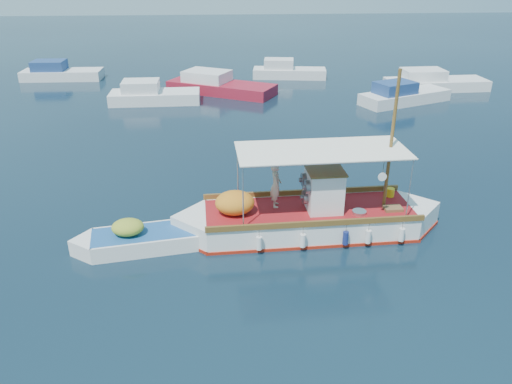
{
  "coord_description": "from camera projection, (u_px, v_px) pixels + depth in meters",
  "views": [
    {
      "loc": [
        -2.75,
        -16.33,
        9.53
      ],
      "look_at": [
        -1.58,
        0.0,
        1.79
      ],
      "focal_mm": 35.0,
      "sensor_mm": 36.0,
      "label": 1
    }
  ],
  "objects": [
    {
      "name": "bg_boat_far_w",
      "position": [
        60.0,
        74.0,
        42.6
      ],
      "size": [
        6.62,
        2.39,
        1.8
      ],
      "rotation": [
        0.0,
        0.0,
        -0.01
      ],
      "color": "silver",
      "rests_on": "ground"
    },
    {
      "name": "dinghy",
      "position": [
        148.0,
        240.0,
        17.99
      ],
      "size": [
        5.46,
        2.19,
        1.35
      ],
      "rotation": [
        0.0,
        0.0,
        0.17
      ],
      "color": "white",
      "rests_on": "ground"
    },
    {
      "name": "bg_boat_ne",
      "position": [
        403.0,
        96.0,
        35.69
      ],
      "size": [
        7.11,
        4.7,
        1.8
      ],
      "rotation": [
        0.0,
        0.0,
        0.4
      ],
      "color": "silver",
      "rests_on": "ground"
    },
    {
      "name": "bg_boat_nw",
      "position": [
        152.0,
        96.0,
        35.79
      ],
      "size": [
        6.38,
        2.52,
        1.8
      ],
      "rotation": [
        0.0,
        0.0,
        0.02
      ],
      "color": "silver",
      "rests_on": "ground"
    },
    {
      "name": "ground",
      "position": [
        297.0,
        233.0,
        18.98
      ],
      "size": [
        160.0,
        160.0,
        0.0
      ],
      "primitive_type": "plane",
      "color": "black",
      "rests_on": "ground"
    },
    {
      "name": "bg_boat_e",
      "position": [
        433.0,
        83.0,
        39.38
      ],
      "size": [
        7.93,
        2.85,
        1.8
      ],
      "rotation": [
        0.0,
        0.0,
        0.03
      ],
      "color": "silver",
      "rests_on": "ground"
    },
    {
      "name": "bg_boat_far_n",
      "position": [
        287.0,
        72.0,
        43.18
      ],
      "size": [
        6.42,
        2.81,
        1.8
      ],
      "rotation": [
        0.0,
        0.0,
        -0.13
      ],
      "color": "silver",
      "rests_on": "ground"
    },
    {
      "name": "bg_boat_n",
      "position": [
        218.0,
        86.0,
        38.44
      ],
      "size": [
        8.62,
        6.42,
        1.8
      ],
      "rotation": [
        0.0,
        0.0,
        -0.5
      ],
      "color": "maroon",
      "rests_on": "ground"
    },
    {
      "name": "fishing_caique",
      "position": [
        307.0,
        218.0,
        18.9
      ],
      "size": [
        10.35,
        3.17,
        6.32
      ],
      "rotation": [
        0.0,
        0.0,
        0.04
      ],
      "color": "white",
      "rests_on": "ground"
    }
  ]
}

